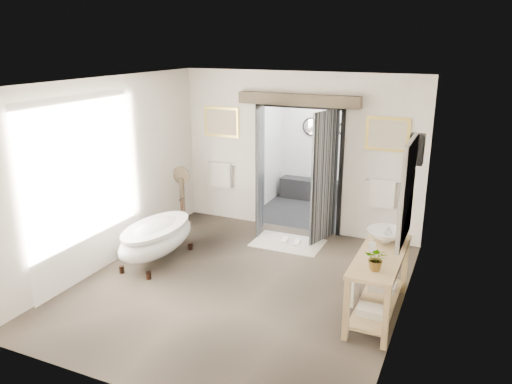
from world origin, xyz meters
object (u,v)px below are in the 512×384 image
clawfoot_tub (157,237)px  rug (288,243)px  vanity (377,279)px  basin (386,236)px

clawfoot_tub → rug: bearing=42.2°
vanity → clawfoot_tub: bearing=176.5°
vanity → rug: 2.58m
basin → vanity: bearing=-100.3°
vanity → rug: vanity is taller
vanity → rug: size_ratio=1.33×
clawfoot_tub → rug: (1.67, 1.52, -0.40)m
clawfoot_tub → basin: size_ratio=3.34×
clawfoot_tub → basin: basin is taller
vanity → rug: bearing=136.8°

